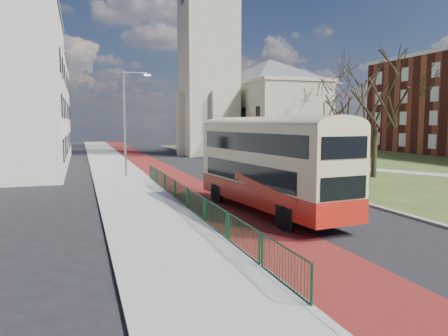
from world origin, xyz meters
name	(u,v)px	position (x,y,z in m)	size (l,w,h in m)	color
ground	(278,224)	(0.00, 0.00, 0.00)	(160.00, 160.00, 0.00)	black
road_carriageway	(194,172)	(1.50, 20.00, 0.01)	(9.00, 120.00, 0.01)	black
bus_lane	(163,173)	(-1.20, 20.00, 0.01)	(3.40, 120.00, 0.01)	#591414
pavement_west	(117,174)	(-5.00, 20.00, 0.06)	(4.00, 120.00, 0.12)	gray
kerb_west	(142,173)	(-3.00, 20.00, 0.07)	(0.25, 120.00, 0.13)	#999993
kerb_east	(237,167)	(6.10, 22.00, 0.07)	(0.25, 80.00, 0.13)	#999993
grass_green	(409,161)	(26.00, 22.00, 0.02)	(40.00, 80.00, 0.04)	#304619
pedestrian_railing	(187,199)	(-2.95, 4.00, 0.55)	(0.07, 24.00, 1.12)	#0D3B21
gothic_church	(242,54)	(12.56, 38.00, 13.13)	(16.38, 18.00, 40.00)	#A19682
street_block_far	(22,109)	(-14.00, 38.00, 5.76)	(10.30, 16.30, 11.50)	beige
streetlamp	(127,118)	(-4.35, 18.00, 4.59)	(2.13, 0.18, 8.00)	gray
bus	(269,161)	(0.52, 2.11, 2.47)	(3.60, 10.56, 4.33)	#AE1B10
winter_tree_near	(377,88)	(13.57, 11.66, 6.85)	(8.77, 8.77, 9.82)	black
winter_tree_far	(338,102)	(19.15, 25.59, 6.48)	(7.92, 7.92, 9.29)	#302218
litter_bin	(364,183)	(8.67, 6.13, 0.51)	(0.71, 0.71, 0.94)	black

